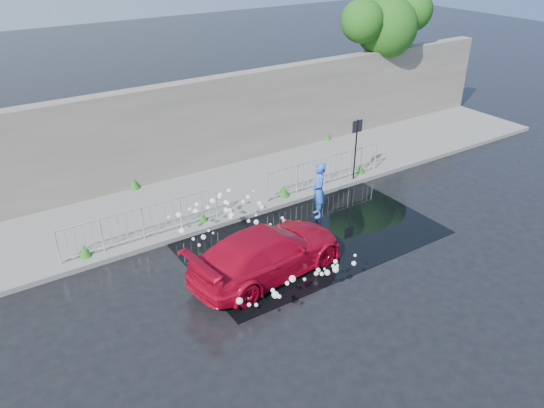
{
  "coord_description": "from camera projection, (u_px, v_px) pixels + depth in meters",
  "views": [
    {
      "loc": [
        -8.35,
        -10.39,
        8.72
      ],
      "look_at": [
        -0.36,
        1.76,
        1.0
      ],
      "focal_mm": 35.0,
      "sensor_mm": 36.0,
      "label": 1
    }
  ],
  "objects": [
    {
      "name": "railing_left",
      "position": [
        143.0,
        222.0,
        16.0
      ],
      "size": [
        5.05,
        0.05,
        1.1
      ],
      "color": "silver",
      "rests_on": "pavement"
    },
    {
      "name": "retaining_wall",
      "position": [
        202.0,
        125.0,
        20.23
      ],
      "size": [
        30.0,
        0.6,
        3.5
      ],
      "primitive_type": "cube",
      "color": "#625A52",
      "rests_on": "pavement"
    },
    {
      "name": "puddle",
      "position": [
        308.0,
        234.0,
        16.79
      ],
      "size": [
        8.0,
        5.0,
        0.01
      ],
      "primitive_type": "cube",
      "color": "black",
      "rests_on": "ground"
    },
    {
      "name": "ground",
      "position": [
        314.0,
        254.0,
        15.81
      ],
      "size": [
        90.0,
        90.0,
        0.0
      ],
      "primitive_type": "plane",
      "color": "black",
      "rests_on": "ground"
    },
    {
      "name": "red_car",
      "position": [
        268.0,
        252.0,
        14.64
      ],
      "size": [
        4.9,
        2.48,
        1.36
      ],
      "primitive_type": "imported",
      "rotation": [
        0.0,
        0.0,
        1.7
      ],
      "color": "#A5061E",
      "rests_on": "ground"
    },
    {
      "name": "pavement",
      "position": [
        232.0,
        189.0,
        19.46
      ],
      "size": [
        30.0,
        4.0,
        0.15
      ],
      "primitive_type": "cube",
      "color": "slate",
      "rests_on": "ground"
    },
    {
      "name": "water_spray",
      "position": [
        248.0,
        236.0,
        15.34
      ],
      "size": [
        3.46,
        5.5,
        1.11
      ],
      "color": "white",
      "rests_on": "ground"
    },
    {
      "name": "person",
      "position": [
        319.0,
        190.0,
        17.42
      ],
      "size": [
        0.7,
        0.82,
        1.91
      ],
      "primitive_type": "imported",
      "rotation": [
        0.0,
        0.0,
        -1.98
      ],
      "color": "blue",
      "rests_on": "ground"
    },
    {
      "name": "weeds",
      "position": [
        233.0,
        191.0,
        18.79
      ],
      "size": [
        12.17,
        3.93,
        0.42
      ],
      "color": "#1F5416",
      "rests_on": "pavement"
    },
    {
      "name": "curb",
      "position": [
        261.0,
        211.0,
        17.99
      ],
      "size": [
        30.0,
        0.25,
        0.16
      ],
      "primitive_type": "cube",
      "color": "slate",
      "rests_on": "ground"
    },
    {
      "name": "railing_right",
      "position": [
        325.0,
        170.0,
        19.39
      ],
      "size": [
        5.05,
        0.05,
        1.1
      ],
      "color": "silver",
      "rests_on": "pavement"
    },
    {
      "name": "tree",
      "position": [
        387.0,
        24.0,
        23.67
      ],
      "size": [
        4.89,
        2.76,
        6.14
      ],
      "color": "#332114",
      "rests_on": "ground"
    },
    {
      "name": "sign_post",
      "position": [
        356.0,
        140.0,
        19.33
      ],
      "size": [
        0.45,
        0.06,
        2.5
      ],
      "color": "black",
      "rests_on": "ground"
    }
  ]
}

